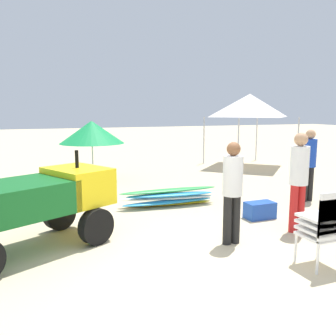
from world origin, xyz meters
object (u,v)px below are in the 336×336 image
at_px(lifeguard_far_right, 233,186).
at_px(cooler_box, 260,210).
at_px(popup_canopy, 250,106).
at_px(utility_cart, 34,200).
at_px(stacked_plastic_chairs, 325,223).
at_px(lifeguard_near_right, 309,160).
at_px(beach_umbrella_mid, 92,132).
at_px(lifeguard_near_left, 299,175).
at_px(surfboard_pile, 169,197).

relative_size(lifeguard_far_right, cooler_box, 2.83).
height_order(lifeguard_far_right, popup_canopy, popup_canopy).
relative_size(utility_cart, popup_canopy, 1.01).
height_order(lifeguard_far_right, cooler_box, lifeguard_far_right).
bearing_deg(cooler_box, stacked_plastic_chairs, -104.63).
bearing_deg(lifeguard_far_right, lifeguard_near_right, 28.83).
bearing_deg(popup_canopy, lifeguard_far_right, -125.73).
bearing_deg(cooler_box, popup_canopy, 58.03).
distance_m(popup_canopy, beach_umbrella_mid, 6.22).
bearing_deg(lifeguard_far_right, beach_umbrella_mid, 100.66).
relative_size(stacked_plastic_chairs, lifeguard_near_left, 0.62).
bearing_deg(stacked_plastic_chairs, surfboard_pile, 101.69).
bearing_deg(stacked_plastic_chairs, lifeguard_near_right, 50.50).
xyz_separation_m(surfboard_pile, lifeguard_near_left, (1.51, -2.44, 0.83)).
bearing_deg(lifeguard_near_right, cooler_box, -158.21).
bearing_deg(lifeguard_near_right, popup_canopy, 70.93).
distance_m(stacked_plastic_chairs, lifeguard_near_right, 3.95).
bearing_deg(cooler_box, surfboard_pile, 131.99).
bearing_deg(utility_cart, lifeguard_near_left, -11.01).
bearing_deg(surfboard_pile, beach_umbrella_mid, 106.08).
distance_m(surfboard_pile, beach_umbrella_mid, 4.06).
relative_size(surfboard_pile, beach_umbrella_mid, 1.18).
xyz_separation_m(stacked_plastic_chairs, lifeguard_near_right, (2.50, 3.03, 0.34)).
bearing_deg(cooler_box, lifeguard_far_right, -142.19).
height_order(utility_cart, lifeguard_far_right, lifeguard_far_right).
xyz_separation_m(lifeguard_near_left, cooler_box, (-0.13, 0.91, -0.86)).
bearing_deg(lifeguard_near_left, cooler_box, 98.14).
height_order(utility_cart, cooler_box, utility_cart).
bearing_deg(surfboard_pile, lifeguard_near_left, -58.26).
height_order(lifeguard_near_right, beach_umbrella_mid, beach_umbrella_mid).
bearing_deg(utility_cart, popup_canopy, 36.88).
bearing_deg(lifeguard_near_right, lifeguard_far_right, -151.17).
xyz_separation_m(stacked_plastic_chairs, cooler_box, (0.59, 2.27, -0.48)).
bearing_deg(lifeguard_near_right, lifeguard_near_left, -136.79).
xyz_separation_m(utility_cart, beach_umbrella_mid, (1.81, 5.28, 0.72)).
bearing_deg(utility_cart, cooler_box, 0.73).
bearing_deg(utility_cart, lifeguard_far_right, -17.40).
xyz_separation_m(stacked_plastic_chairs, lifeguard_far_right, (-0.68, 1.28, 0.31)).
relative_size(utility_cart, lifeguard_near_left, 1.58).
bearing_deg(lifeguard_near_left, beach_umbrella_mid, 112.77).
relative_size(lifeguard_far_right, popup_canopy, 0.60).
height_order(surfboard_pile, lifeguard_far_right, lifeguard_far_right).
xyz_separation_m(surfboard_pile, cooler_box, (1.38, -1.53, -0.04)).
bearing_deg(beach_umbrella_mid, utility_cart, -108.94).
xyz_separation_m(stacked_plastic_chairs, surfboard_pile, (-0.79, 3.80, -0.45)).
bearing_deg(stacked_plastic_chairs, cooler_box, 75.37).
bearing_deg(stacked_plastic_chairs, popup_canopy, 62.38).
bearing_deg(popup_canopy, lifeguard_near_right, -109.07).
relative_size(surfboard_pile, lifeguard_near_right, 1.36).
height_order(surfboard_pile, cooler_box, surfboard_pile).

